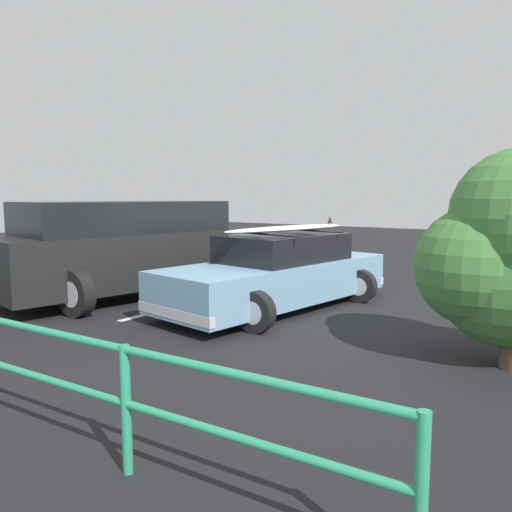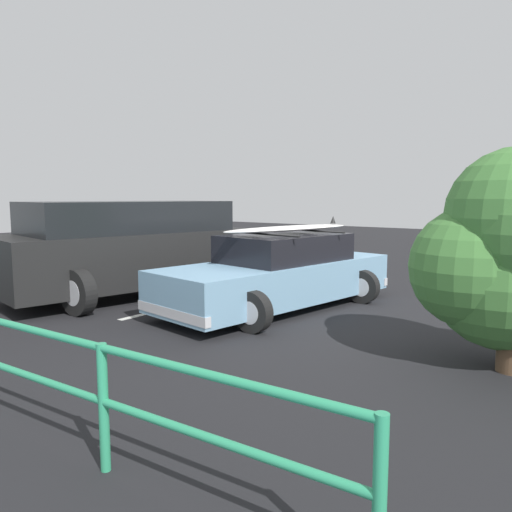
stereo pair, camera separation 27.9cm
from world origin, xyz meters
TOP-DOWN VIEW (x-y plane):
  - ground_plane at (0.00, 0.00)m, footprint 44.00×44.00m
  - parking_stripe at (1.96, 0.13)m, footprint 0.12×4.32m
  - sedan_car at (0.50, 0.09)m, footprint 2.52×4.61m
  - suv_car at (3.41, 0.90)m, footprint 3.15×5.06m

SIDE VIEW (x-z plane):
  - ground_plane at x=0.00m, z-range -0.02..0.00m
  - parking_stripe at x=1.96m, z-range 0.00..0.00m
  - sedan_car at x=0.50m, z-range -0.17..1.37m
  - suv_car at x=3.41m, z-range 0.03..1.83m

